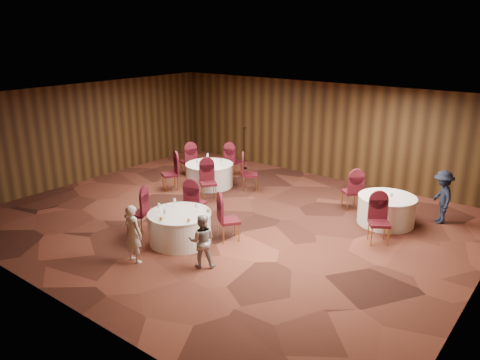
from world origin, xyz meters
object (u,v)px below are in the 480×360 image
Objects in this scene: table_left at (210,175)px; mic_stand at (244,157)px; table_main at (180,227)px; woman_b at (202,241)px; man_c at (442,197)px; table_right at (386,210)px; woman_a at (133,234)px.

table_left is 2.28m from mic_stand.
table_main is 4.21m from table_left.
man_c reaches higher than woman_b.
mic_stand reaches higher than table_right.
woman_a is (-0.09, -1.32, 0.28)m from table_main.
table_right is 1.12× the size of woman_a.
woman_b is at bearing -50.40° from table_left.
woman_a is 1.12× the size of woman_b.
table_left is 1.29× the size of woman_b.
woman_b is at bearing -59.61° from mic_stand.
table_main is 1.27× the size of woman_b.
mic_stand is at bearing 113.49° from table_main.
table_main is 1.02× the size of table_right.
man_c is at bearing -124.36° from woman_a.
woman_a is at bearing -67.71° from man_c.
table_left is 1.03× the size of table_right.
table_right is at bearing 5.06° from table_left.
table_left is at bearing 121.74° from table_main.
woman_a reaches higher than woman_b.
woman_b is 6.49m from man_c.
mic_stand reaches higher than woman_a.
mic_stand reaches higher than table_main.
table_main is 6.37m from mic_stand.
table_left is 5.68m from table_right.
table_main is 0.99× the size of table_left.
table_left is at bearing -81.90° from mic_stand.
table_main is at bearing -62.37° from woman_b.
table_left is at bearing -64.73° from woman_a.
man_c is at bearing -157.88° from woman_b.
table_left is 5.35m from woman_a.
man_c is (7.07, -0.83, 0.27)m from mic_stand.
table_left is 1.16× the size of woman_a.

